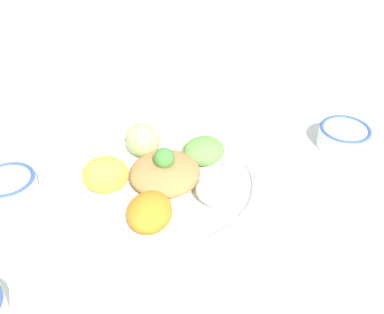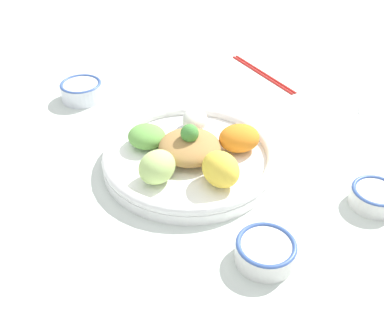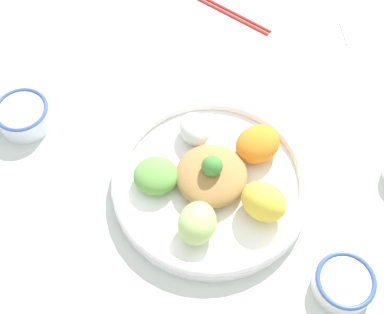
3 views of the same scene
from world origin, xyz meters
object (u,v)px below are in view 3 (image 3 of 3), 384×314
(rice_bowl_blue, at_px, (23,115))
(sauce_bowl_dark, at_px, (344,283))
(serving_spoon_extra, at_px, (351,45))
(chopsticks_pair_near, at_px, (220,7))
(salad_platter, at_px, (214,180))

(rice_bowl_blue, xyz_separation_m, sauce_bowl_dark, (0.37, -0.47, -0.00))
(rice_bowl_blue, distance_m, serving_spoon_extra, 0.63)
(sauce_bowl_dark, distance_m, chopsticks_pair_near, 0.61)
(sauce_bowl_dark, xyz_separation_m, chopsticks_pair_near, (0.06, 0.61, -0.02))
(salad_platter, distance_m, sauce_bowl_dark, 0.25)
(salad_platter, relative_size, rice_bowl_blue, 3.45)
(chopsticks_pair_near, distance_m, serving_spoon_extra, 0.27)
(rice_bowl_blue, distance_m, sauce_bowl_dark, 0.60)
(salad_platter, height_order, rice_bowl_blue, salad_platter)
(sauce_bowl_dark, bearing_deg, serving_spoon_extra, 58.42)
(serving_spoon_extra, bearing_deg, rice_bowl_blue, 100.26)
(rice_bowl_blue, relative_size, serving_spoon_extra, 0.82)
(salad_platter, relative_size, sauce_bowl_dark, 3.64)
(rice_bowl_blue, height_order, sauce_bowl_dark, rice_bowl_blue)
(salad_platter, bearing_deg, chopsticks_pair_near, 65.91)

